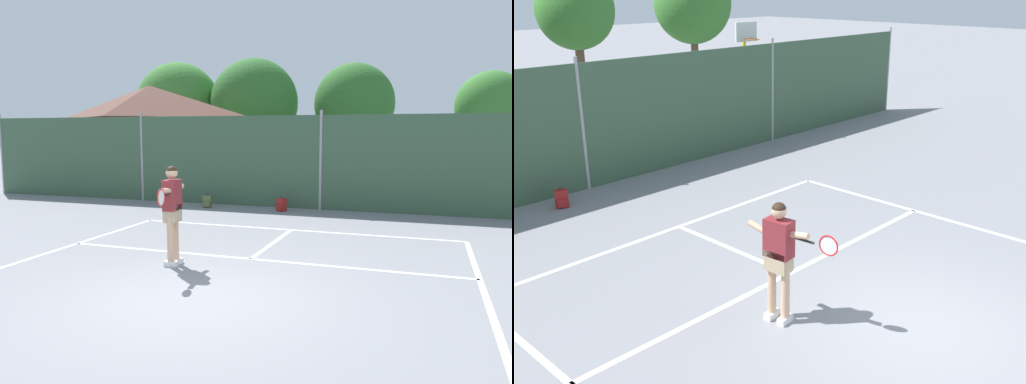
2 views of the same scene
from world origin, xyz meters
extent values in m
plane|color=gray|center=(0.00, 0.00, 0.00)|extent=(120.00, 120.00, 0.00)
cube|color=white|center=(0.00, 5.50, 0.00)|extent=(8.20, 0.10, 0.01)
cube|color=white|center=(4.10, 0.00, 0.00)|extent=(0.10, 11.00, 0.01)
cube|color=white|center=(0.00, 2.48, 0.00)|extent=(8.20, 0.10, 0.01)
cube|color=white|center=(0.00, 3.96, 0.00)|extent=(0.10, 2.97, 0.01)
cube|color=#38563D|center=(0.00, 9.00, 1.50)|extent=(26.00, 0.05, 3.00)
cylinder|color=#99999E|center=(-13.00, 9.00, 1.57)|extent=(0.09, 0.09, 3.15)
cylinder|color=#99999E|center=(-6.50, 9.00, 1.57)|extent=(0.09, 0.09, 3.15)
cylinder|color=#99999E|center=(0.00, 9.00, 1.57)|extent=(0.09, 0.09, 3.15)
cube|color=beige|center=(-8.79, 13.37, 1.54)|extent=(6.32, 4.51, 3.08)
pyramid|color=brown|center=(-8.79, 13.37, 3.81)|extent=(6.83, 4.88, 1.45)
cylinder|color=brown|center=(-10.53, 19.35, 0.90)|extent=(0.36, 0.36, 1.80)
ellipsoid|color=#38752D|center=(-10.53, 19.35, 3.91)|extent=(4.98, 4.48, 4.98)
cylinder|color=brown|center=(-5.89, 19.35, 0.97)|extent=(0.36, 0.36, 1.94)
ellipsoid|color=#2D6628|center=(-5.89, 19.35, 4.00)|extent=(4.85, 4.36, 4.85)
cylinder|color=brown|center=(-0.46, 19.35, 1.08)|extent=(0.36, 0.36, 2.16)
ellipsoid|color=#2D6628|center=(-0.46, 19.35, 3.90)|extent=(4.08, 3.67, 4.08)
cylinder|color=brown|center=(5.90, 19.35, 1.16)|extent=(0.36, 0.36, 2.33)
ellipsoid|color=#38752D|center=(5.90, 19.35, 3.69)|extent=(3.21, 2.89, 3.21)
cube|color=silver|center=(-1.24, 1.73, 0.05)|extent=(0.27, 0.15, 0.10)
cube|color=silver|center=(-1.21, 1.49, 0.05)|extent=(0.27, 0.15, 0.10)
cylinder|color=tan|center=(-1.24, 1.73, 0.51)|extent=(0.13, 0.13, 0.82)
cylinder|color=tan|center=(-1.21, 1.49, 0.51)|extent=(0.13, 0.13, 0.82)
cube|color=tan|center=(-1.23, 1.61, 0.98)|extent=(0.28, 0.39, 0.32)
cube|color=maroon|center=(-1.23, 1.61, 1.32)|extent=(0.29, 0.43, 0.56)
sphere|color=tan|center=(-1.23, 1.61, 1.73)|extent=(0.22, 0.22, 0.22)
sphere|color=black|center=(-1.23, 1.61, 1.75)|extent=(0.21, 0.21, 0.21)
cylinder|color=tan|center=(-1.18, 1.41, 1.42)|extent=(0.16, 0.56, 0.17)
cylinder|color=tan|center=(-1.26, 1.89, 1.37)|extent=(0.15, 0.51, 0.22)
cylinder|color=black|center=(-1.13, 1.22, 1.37)|extent=(0.07, 0.30, 0.04)
torus|color=red|center=(-1.03, 0.88, 1.37)|extent=(0.06, 0.30, 0.30)
cylinder|color=silver|center=(-1.03, 0.88, 1.37)|extent=(0.04, 0.26, 0.26)
cube|color=#566038|center=(-3.58, 8.20, 0.20)|extent=(0.31, 0.22, 0.40)
cube|color=#566038|center=(-3.56, 8.08, 0.12)|extent=(0.23, 0.10, 0.18)
torus|color=black|center=(-3.58, 8.20, 0.42)|extent=(0.09, 0.03, 0.09)
cube|color=maroon|center=(-1.07, 8.29, 0.20)|extent=(0.33, 0.28, 0.40)
cube|color=maroon|center=(-1.12, 8.18, 0.12)|extent=(0.23, 0.14, 0.18)
torus|color=black|center=(-1.07, 8.29, 0.42)|extent=(0.09, 0.05, 0.09)
camera|label=1|loc=(3.18, -6.35, 2.48)|focal=34.52mm
camera|label=2|loc=(-6.86, -3.55, 4.70)|focal=41.65mm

